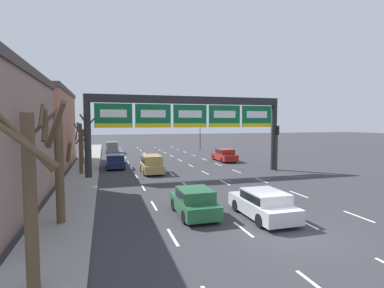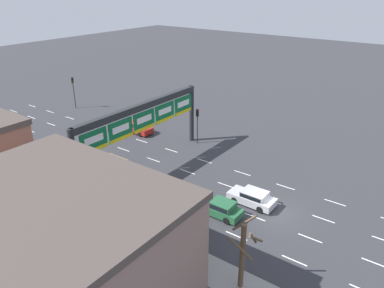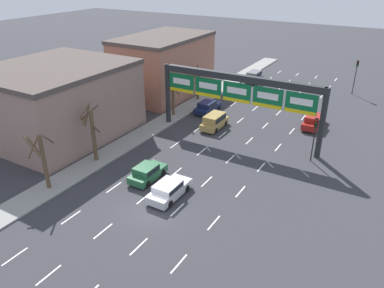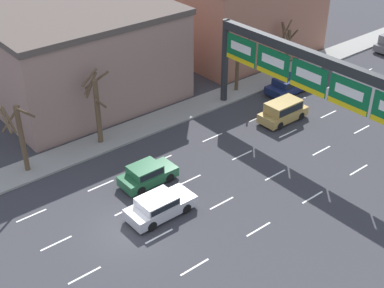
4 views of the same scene
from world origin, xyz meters
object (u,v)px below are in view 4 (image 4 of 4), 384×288
(car_green, at_px, (147,174))
(tree_bare_third, at_px, (287,45))
(sign_gantry, at_px, (311,75))
(car_silver, at_px, (159,205))
(car_navy, at_px, (289,85))
(suv_gold, at_px, (283,110))
(tree_bare_closest, at_px, (20,133))
(tree_bare_second, at_px, (239,62))
(tree_bare_furthest, at_px, (97,105))

(car_green, height_order, tree_bare_third, tree_bare_third)
(sign_gantry, bearing_deg, car_silver, -89.68)
(car_silver, height_order, car_navy, car_navy)
(sign_gantry, xyz_separation_m, suv_gold, (-3.37, 1.38, -4.65))
(sign_gantry, relative_size, tree_bare_closest, 3.48)
(car_green, xyz_separation_m, tree_bare_third, (-7.02, 21.53, 1.83))
(tree_bare_second, height_order, tree_bare_furthest, tree_bare_furthest)
(car_green, relative_size, tree_bare_furthest, 0.70)
(car_silver, height_order, tree_bare_furthest, tree_bare_furthest)
(car_silver, relative_size, car_green, 1.13)
(tree_bare_furthest, bearing_deg, suv_gold, 64.05)
(tree_bare_third, bearing_deg, tree_bare_closest, -88.89)
(car_navy, relative_size, tree_bare_third, 0.95)
(car_silver, distance_m, tree_bare_furthest, 10.36)
(car_navy, xyz_separation_m, tree_bare_third, (-3.60, 3.62, 1.81))
(suv_gold, xyz_separation_m, car_silver, (3.45, -15.00, -0.20))
(tree_bare_closest, height_order, tree_bare_furthest, tree_bare_furthest)
(car_silver, relative_size, car_navy, 0.98)
(sign_gantry, xyz_separation_m, car_silver, (0.08, -13.62, -4.86))
(tree_bare_third, bearing_deg, tree_bare_furthest, -88.97)
(car_green, bearing_deg, sign_gantry, 75.32)
(suv_gold, xyz_separation_m, car_green, (0.17, -13.61, -0.20))
(tree_bare_closest, distance_m, tree_bare_third, 27.26)
(suv_gold, bearing_deg, car_green, -89.30)
(tree_bare_furthest, bearing_deg, car_silver, -9.79)
(suv_gold, bearing_deg, tree_bare_second, 171.61)
(car_green, distance_m, tree_bare_closest, 8.96)
(suv_gold, relative_size, tree_bare_furthest, 0.75)
(tree_bare_second, distance_m, tree_bare_third, 7.01)
(tree_bare_furthest, bearing_deg, sign_gantry, 50.43)
(tree_bare_second, bearing_deg, suv_gold, -8.39)
(car_silver, distance_m, tree_bare_closest, 10.94)
(suv_gold, relative_size, tree_bare_closest, 0.79)
(sign_gantry, distance_m, car_silver, 14.46)
(car_navy, relative_size, tree_bare_closest, 0.84)
(car_navy, distance_m, tree_bare_second, 4.99)
(tree_bare_closest, bearing_deg, car_silver, 23.97)
(car_silver, xyz_separation_m, tree_bare_furthest, (-9.91, 1.71, 2.46))
(suv_gold, bearing_deg, car_navy, 127.08)
(car_green, height_order, car_navy, car_navy)
(suv_gold, distance_m, tree_bare_furthest, 14.95)
(sign_gantry, distance_m, tree_bare_second, 10.32)
(car_silver, distance_m, car_navy, 20.42)
(car_green, relative_size, tree_bare_closest, 0.73)
(tree_bare_third, distance_m, tree_bare_furthest, 21.21)
(tree_bare_furthest, bearing_deg, tree_bare_second, 89.33)
(car_navy, distance_m, tree_bare_third, 5.42)
(sign_gantry, height_order, tree_bare_second, sign_gantry)
(car_green, distance_m, tree_bare_third, 22.72)
(suv_gold, height_order, car_navy, suv_gold)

